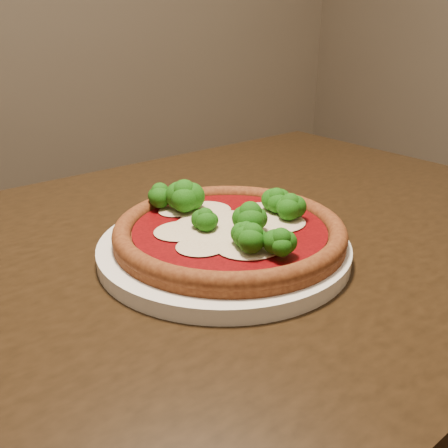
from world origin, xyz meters
name	(u,v)px	position (x,y,z in m)	size (l,w,h in m)	color
dining_table	(180,321)	(0.20, -0.18, 0.64)	(1.33, 0.97, 0.75)	black
plate	(224,248)	(0.24, -0.22, 0.76)	(0.30, 0.30, 0.02)	white
pizza	(230,227)	(0.25, -0.22, 0.78)	(0.27, 0.27, 0.06)	brown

